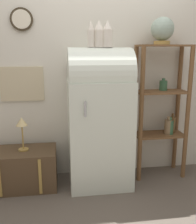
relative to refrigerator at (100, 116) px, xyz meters
name	(u,v)px	position (x,y,z in m)	size (l,w,h in m)	color
ground_plane	(103,194)	(0.00, -0.26, -0.79)	(12.00, 12.00, 0.00)	#60564C
wall_back	(95,63)	(-0.01, 0.31, 0.56)	(7.00, 0.09, 2.70)	silver
refrigerator	(100,116)	(0.00, 0.00, 0.00)	(0.68, 0.60, 1.53)	silver
suitcase_trunk	(23,169)	(-0.86, 0.03, -0.58)	(0.74, 0.45, 0.43)	brown
shelf_unit	(162,107)	(0.76, 0.11, 0.06)	(0.60, 0.31, 1.56)	brown
globe	(162,30)	(0.70, 0.09, 0.92)	(0.25, 0.25, 0.29)	#AD8942
vase_left	(91,35)	(-0.09, -0.01, 0.86)	(0.07, 0.07, 0.27)	silver
vase_center	(99,35)	(-0.01, 0.01, 0.86)	(0.11, 0.11, 0.27)	silver
vase_right	(108,35)	(0.08, -0.01, 0.86)	(0.11, 0.11, 0.27)	silver
desk_lamp	(22,126)	(-0.84, 0.04, -0.08)	(0.12, 0.12, 0.37)	#AD8942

